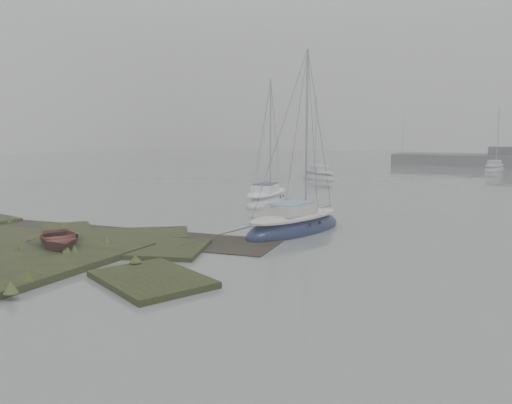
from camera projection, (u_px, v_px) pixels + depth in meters
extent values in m
plane|color=slate|center=(374.00, 184.00, 41.79)|extent=(160.00, 160.00, 0.00)
cube|color=#424247|center=(505.00, 155.00, 64.87)|extent=(4.00, 3.00, 2.20)
ellipsoid|color=#11193A|center=(295.00, 230.00, 21.72)|extent=(3.53, 6.30, 1.46)
ellipsoid|color=silver|center=(295.00, 216.00, 21.64)|extent=(2.94, 5.46, 0.41)
cube|color=silver|center=(291.00, 209.00, 21.40)|extent=(1.80, 2.33, 0.43)
cube|color=#7196BD|center=(291.00, 203.00, 21.37)|extent=(1.67, 2.14, 0.07)
cylinder|color=#939399|center=(307.00, 130.00, 21.70)|extent=(0.09, 0.09, 6.85)
cylinder|color=#939399|center=(289.00, 204.00, 21.24)|extent=(0.73, 2.33, 0.08)
ellipsoid|color=silver|center=(267.00, 202.00, 30.53)|extent=(2.65, 5.96, 1.40)
ellipsoid|color=white|center=(267.00, 193.00, 30.45)|extent=(2.17, 5.18, 0.39)
cube|color=white|center=(266.00, 188.00, 30.17)|extent=(1.49, 2.12, 0.41)
cube|color=#18194E|center=(266.00, 184.00, 30.14)|extent=(1.38, 1.95, 0.07)
cylinder|color=#939399|center=(270.00, 134.00, 30.66)|extent=(0.09, 0.09, 6.58)
cylinder|color=#939399|center=(265.00, 184.00, 29.99)|extent=(0.38, 2.29, 0.07)
ellipsoid|color=#B7BDC2|center=(318.00, 178.00, 47.00)|extent=(5.42, 5.64, 1.43)
ellipsoid|color=silver|center=(318.00, 172.00, 46.93)|extent=(4.62, 4.82, 0.40)
cube|color=silver|center=(320.00, 168.00, 46.64)|extent=(2.30, 2.34, 0.42)
cube|color=silver|center=(320.00, 166.00, 46.61)|extent=(2.12, 2.16, 0.07)
cylinder|color=#939399|center=(316.00, 132.00, 47.14)|extent=(0.09, 0.09, 6.73)
cylinder|color=#939399|center=(320.00, 166.00, 46.45)|extent=(1.65, 1.78, 0.08)
ellipsoid|color=#B1B4BB|center=(494.00, 170.00, 56.88)|extent=(2.69, 5.78, 1.35)
ellipsoid|color=silver|center=(495.00, 165.00, 56.80)|extent=(2.22, 5.02, 0.38)
cube|color=silver|center=(494.00, 162.00, 56.56)|extent=(1.48, 2.07, 0.40)
cube|color=silver|center=(495.00, 160.00, 56.53)|extent=(1.38, 1.90, 0.06)
cylinder|color=#939399|center=(498.00, 135.00, 56.91)|extent=(0.09, 0.09, 6.36)
cylinder|color=#939399|center=(494.00, 161.00, 56.40)|extent=(0.43, 2.21, 0.07)
ellipsoid|color=silver|center=(405.00, 162.00, 72.18)|extent=(5.18, 3.99, 1.22)
ellipsoid|color=silver|center=(406.00, 159.00, 72.11)|extent=(4.46, 3.38, 0.35)
cube|color=silver|center=(407.00, 157.00, 71.89)|extent=(2.04, 1.81, 0.36)
cube|color=silver|center=(407.00, 155.00, 71.87)|extent=(1.88, 1.67, 0.06)
cylinder|color=#939399|center=(403.00, 137.00, 72.22)|extent=(0.08, 0.08, 5.76)
cylinder|color=#939399|center=(408.00, 155.00, 71.75)|extent=(1.77, 1.08, 0.06)
imported|color=maroon|center=(59.00, 238.00, 17.96)|extent=(3.47, 3.26, 0.58)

